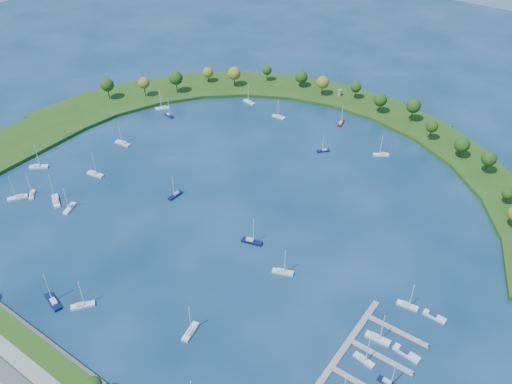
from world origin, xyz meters
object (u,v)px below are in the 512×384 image
Objects in this scene: moored_boat_7 at (18,197)px; docked_boat_7 at (389,383)px; moored_boat_6 at (82,305)px; moored_boat_20 at (53,301)px; docked_boat_8 at (378,338)px; moored_boat_4 at (56,201)px; moored_boat_16 at (175,195)px; docked_boat_11 at (434,316)px; moored_boat_18 at (381,154)px; moored_boat_11 at (163,108)px; moored_boat_8 at (279,116)px; moored_boat_19 at (323,150)px; moored_boat_12 at (249,102)px; moored_boat_5 at (169,115)px; moored_boat_13 at (32,194)px; docked_boat_6 at (364,359)px; moored_boat_9 at (123,143)px; moored_boat_0 at (283,271)px; moored_boat_3 at (95,174)px; moored_boat_1 at (190,331)px; moored_boat_17 at (341,123)px; docked_boat_10 at (407,305)px; moored_boat_2 at (70,208)px; moored_boat_14 at (252,241)px; moored_boat_15 at (39,166)px; docked_boat_9 at (406,353)px; harbor_tower at (339,93)px.

moored_boat_7 reaches higher than docked_boat_7.
moored_boat_7 is at bearing 109.41° from moored_boat_6.
moored_boat_20 is 1.13× the size of docked_boat_8.
moored_boat_16 is at bearing -108.53° from moored_boat_4.
moored_boat_18 is at bearing 127.13° from docked_boat_11.
moored_boat_11 is 1.06× the size of docked_boat_7.
moored_boat_7 reaches higher than moored_boat_8.
moored_boat_12 is at bearing -64.82° from moored_boat_19.
moored_boat_5 is at bearing 66.22° from moored_boat_12.
docked_boat_6 reaches higher than moored_boat_13.
docked_boat_8 is (114.74, -110.48, 0.05)m from moored_boat_8.
moored_boat_9 is 173.27m from docked_boat_6.
moored_boat_0 is 44.81m from docked_boat_8.
docked_boat_11 is at bearing 135.69° from moored_boat_7.
docked_boat_7 is (166.73, -23.38, -0.05)m from moored_boat_3.
moored_boat_1 is 0.97× the size of moored_boat_3.
moored_boat_19 is 0.89× the size of docked_boat_6.
moored_boat_11 reaches higher than moored_boat_17.
moored_boat_5 is at bearing 28.69° from moored_boat_8.
moored_boat_3 is 157.49m from docked_boat_6.
docked_boat_8 is at bearing -136.56° from moored_boat_20.
moored_boat_18 is (45.49, 157.72, -0.02)m from moored_boat_6.
moored_boat_5 is 0.86× the size of docked_boat_10.
moored_boat_9 is 179.62m from docked_boat_11.
docked_boat_6 is (49.08, -118.55, -0.03)m from moored_boat_18.
moored_boat_7 is at bearing -172.74° from docked_boat_10.
moored_boat_2 reaches higher than moored_boat_12.
moored_boat_13 is at bearing -165.52° from docked_boat_11.
moored_boat_13 is 108.30m from moored_boat_14.
moored_boat_15 is 195.17m from docked_boat_7.
moored_boat_12 is (31.27, 139.59, -0.03)m from moored_boat_7.
moored_boat_8 is at bearing -179.69° from moored_boat_12.
moored_boat_18 reaches higher than moored_boat_5.
moored_boat_6 is 71.78m from moored_boat_16.
docked_boat_6 reaches higher than docked_boat_9.
moored_boat_5 is 1.01× the size of moored_boat_19.
harbor_tower is at bearing -115.44° from moored_boat_19.
moored_boat_6 is at bearing 16.57° from moored_boat_16.
docked_boat_10 is at bearing 157.15° from moored_boat_12.
moored_boat_17 is at bearing -81.50° from moored_boat_20.
docked_boat_11 is at bearing -7.89° from moored_boat_0.
docked_boat_8 reaches higher than harbor_tower.
moored_boat_17 is (85.85, 50.50, 0.04)m from moored_boat_5.
moored_boat_2 reaches higher than moored_boat_18.
moored_boat_15 is at bearing -173.08° from docked_boat_9.
moored_boat_5 is at bearing -132.08° from harbor_tower.
moored_boat_2 is at bearing -178.11° from docked_boat_8.
moored_boat_5 is 0.87× the size of moored_boat_17.
moored_boat_16 reaches higher than moored_boat_8.
moored_boat_0 is at bearing -25.38° from moored_boat_1.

